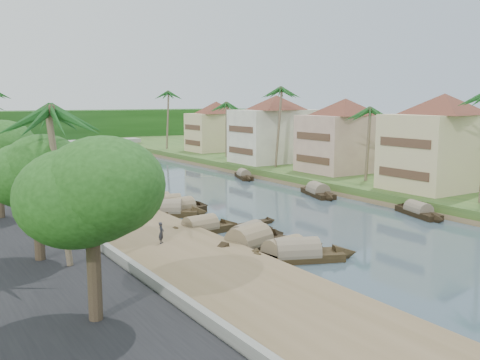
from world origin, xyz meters
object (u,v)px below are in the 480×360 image
building_near (442,140)px  person_near (161,233)px  bridge (73,144)px  sampan_0 (296,255)px  sampan_1 (249,243)px

building_near → person_near: 35.02m
bridge → person_near: bearing=-101.4°
building_near → sampan_0: 29.72m
sampan_0 → building_near: bearing=41.3°
building_near → person_near: building_near is taller
building_near → person_near: bearing=-174.9°
sampan_1 → bridge: bearing=66.8°
sampan_1 → person_near: person_near is taller
building_near → sampan_0: bearing=-161.2°
sampan_1 → building_near: bearing=-5.9°
bridge → building_near: building_near is taller
bridge → sampan_0: bridge is taller
sampan_0 → bridge: bearing=106.6°
building_near → sampan_1: (-28.61, -5.24, -5.96)m
sampan_0 → sampan_1: (-1.05, 4.13, 0.01)m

